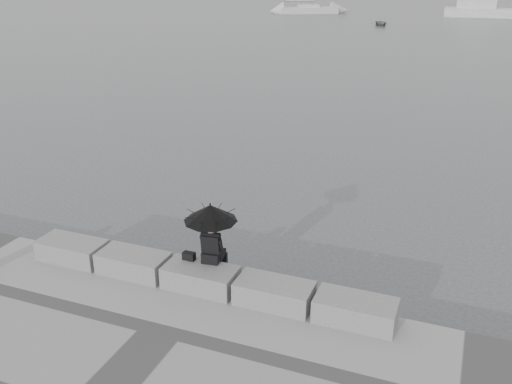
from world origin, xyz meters
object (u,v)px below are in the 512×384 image
at_px(motor_cruiser, 483,10).
at_px(seated_person, 210,220).
at_px(dinghy, 381,23).
at_px(sailboat_left, 308,9).

bearing_deg(motor_cruiser, seated_person, -96.58).
height_order(motor_cruiser, dinghy, motor_cruiser).
relative_size(sailboat_left, motor_cruiser, 1.32).
relative_size(sailboat_left, dinghy, 4.59).
relative_size(seated_person, dinghy, 0.49).
xyz_separation_m(sailboat_left, dinghy, (12.05, -11.60, -0.28)).
xyz_separation_m(seated_person, sailboat_left, (-18.62, 69.53, -1.48)).
bearing_deg(dinghy, seated_person, -104.91).
relative_size(motor_cruiser, dinghy, 3.47).
height_order(sailboat_left, motor_cruiser, sailboat_left).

